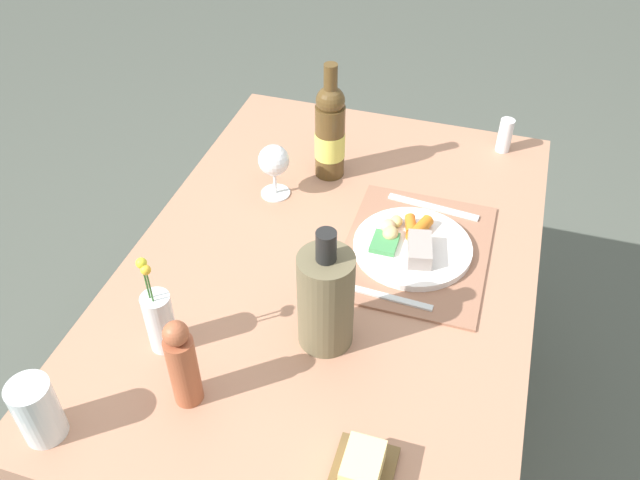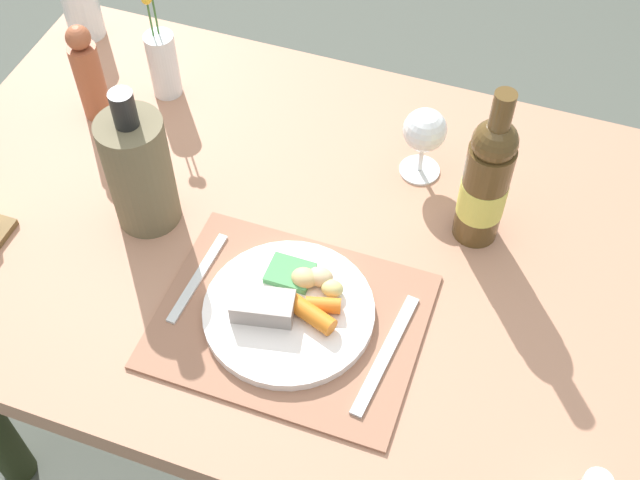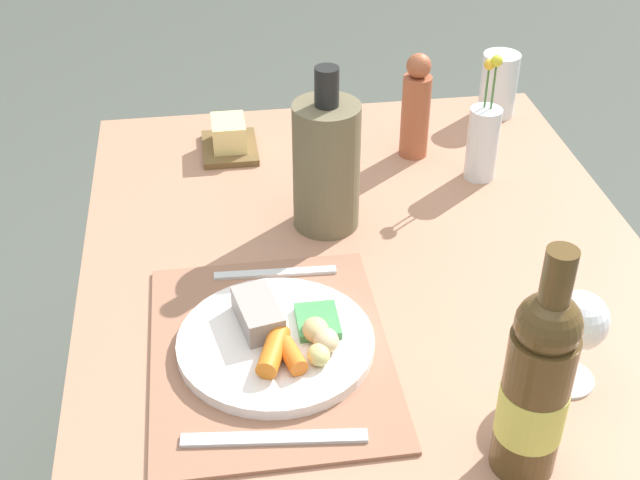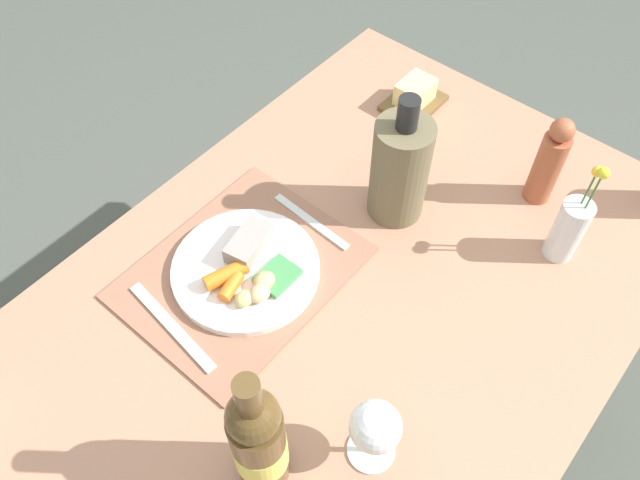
# 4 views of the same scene
# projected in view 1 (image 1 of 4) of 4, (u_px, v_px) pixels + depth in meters

# --- Properties ---
(ground_plane) EXTENTS (8.00, 8.00, 0.00)m
(ground_plane) POSITION_uv_depth(u_px,v_px,m) (329.00, 437.00, 1.92)
(ground_plane) COLOR #4D5249
(dining_table) EXTENTS (1.26, 0.87, 0.70)m
(dining_table) POSITION_uv_depth(u_px,v_px,m) (331.00, 292.00, 1.52)
(dining_table) COLOR #AD785D
(dining_table) RESTS_ON ground_plane
(placemat) EXTENTS (0.40, 0.31, 0.01)m
(placemat) POSITION_uv_depth(u_px,v_px,m) (416.00, 250.00, 1.47)
(placemat) COLOR #98664E
(placemat) RESTS_ON dining_table
(dinner_plate) EXTENTS (0.26, 0.26, 0.05)m
(dinner_plate) POSITION_uv_depth(u_px,v_px,m) (411.00, 245.00, 1.46)
(dinner_plate) COLOR white
(dinner_plate) RESTS_ON placemat
(fork) EXTENTS (0.02, 0.18, 0.00)m
(fork) POSITION_uv_depth(u_px,v_px,m) (389.00, 297.00, 1.36)
(fork) COLOR silver
(fork) RESTS_ON placemat
(knife) EXTENTS (0.04, 0.22, 0.00)m
(knife) POSITION_uv_depth(u_px,v_px,m) (433.00, 207.00, 1.58)
(knife) COLOR silver
(knife) RESTS_ON placemat
(salt_shaker) EXTENTS (0.04, 0.04, 0.09)m
(salt_shaker) POSITION_uv_depth(u_px,v_px,m) (505.00, 135.00, 1.74)
(salt_shaker) COLOR white
(salt_shaker) RESTS_ON dining_table
(wine_bottle) EXTENTS (0.07, 0.07, 0.30)m
(wine_bottle) POSITION_uv_depth(u_px,v_px,m) (330.00, 132.00, 1.61)
(wine_bottle) COLOR #533C1D
(wine_bottle) RESTS_ON dining_table
(cooler_bottle) EXTENTS (0.11, 0.11, 0.27)m
(cooler_bottle) POSITION_uv_depth(u_px,v_px,m) (326.00, 299.00, 1.22)
(cooler_bottle) COLOR brown
(cooler_bottle) RESTS_ON dining_table
(wine_glass) EXTENTS (0.07, 0.07, 0.14)m
(wine_glass) POSITION_uv_depth(u_px,v_px,m) (274.00, 162.00, 1.57)
(wine_glass) COLOR white
(wine_glass) RESTS_ON dining_table
(water_tumbler) EXTENTS (0.07, 0.07, 0.13)m
(water_tumbler) POSITION_uv_depth(u_px,v_px,m) (39.00, 413.00, 1.10)
(water_tumbler) COLOR silver
(water_tumbler) RESTS_ON dining_table
(butter_dish) EXTENTS (0.13, 0.10, 0.06)m
(butter_dish) POSITION_uv_depth(u_px,v_px,m) (362.00, 470.00, 1.06)
(butter_dish) COLOR brown
(butter_dish) RESTS_ON dining_table
(pepper_mill) EXTENTS (0.05, 0.05, 0.20)m
(pepper_mill) POSITION_uv_depth(u_px,v_px,m) (183.00, 364.00, 1.13)
(pepper_mill) COLOR #A55536
(pepper_mill) RESTS_ON dining_table
(flower_vase) EXTENTS (0.05, 0.05, 0.23)m
(flower_vase) POSITION_uv_depth(u_px,v_px,m) (160.00, 320.00, 1.23)
(flower_vase) COLOR silver
(flower_vase) RESTS_ON dining_table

